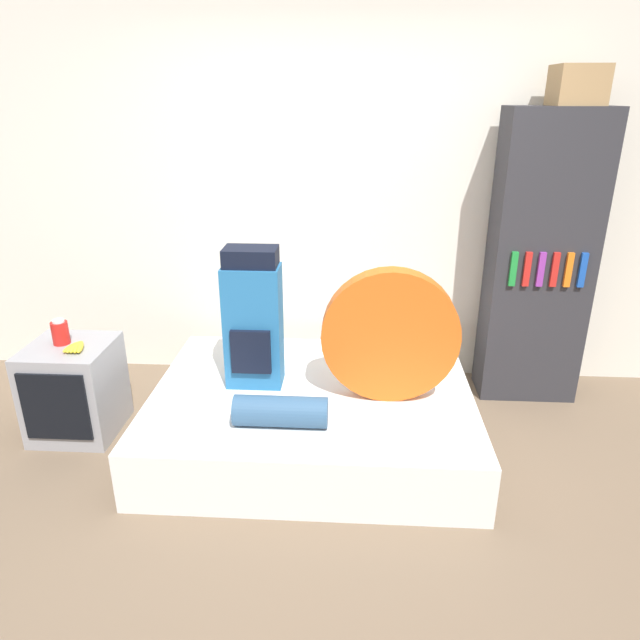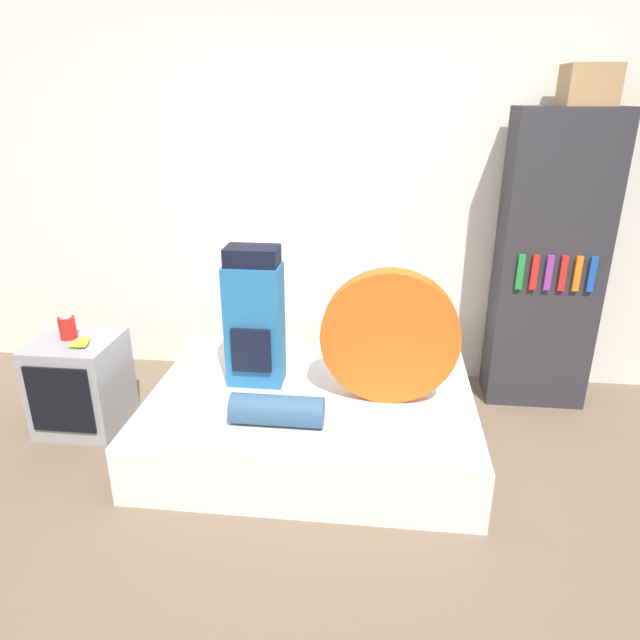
% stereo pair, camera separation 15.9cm
% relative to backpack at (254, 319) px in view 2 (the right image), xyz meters
% --- Properties ---
extents(ground_plane, '(16.00, 16.00, 0.00)m').
position_rel_backpack_xyz_m(ground_plane, '(0.43, -0.76, -0.76)').
color(ground_plane, brown).
extents(wall_back, '(8.00, 0.05, 2.60)m').
position_rel_backpack_xyz_m(wall_back, '(0.43, 0.93, 0.54)').
color(wall_back, silver).
rests_on(wall_back, ground_plane).
extents(bed, '(1.91, 1.50, 0.35)m').
position_rel_backpack_xyz_m(bed, '(0.35, -0.07, -0.59)').
color(bed, white).
rests_on(bed, ground_plane).
extents(backpack, '(0.33, 0.24, 0.85)m').
position_rel_backpack_xyz_m(backpack, '(0.00, 0.00, 0.00)').
color(backpack, '#23669E').
rests_on(backpack, bed).
extents(tent_bag, '(0.78, 0.12, 0.78)m').
position_rel_backpack_xyz_m(tent_bag, '(0.80, -0.13, -0.02)').
color(tent_bag, '#E05B19').
rests_on(tent_bag, bed).
extents(sleeping_roll, '(0.50, 0.17, 0.17)m').
position_rel_backpack_xyz_m(sleeping_roll, '(0.22, -0.48, -0.33)').
color(sleeping_roll, '#33567A').
rests_on(sleeping_roll, bed).
extents(television, '(0.50, 0.50, 0.59)m').
position_rel_backpack_xyz_m(television, '(-1.13, -0.06, -0.46)').
color(television, '#939399').
rests_on(television, ground_plane).
extents(canister, '(0.10, 0.10, 0.16)m').
position_rel_backpack_xyz_m(canister, '(-1.18, -0.03, -0.09)').
color(canister, red).
rests_on(canister, television).
extents(banana_bunch, '(0.13, 0.16, 0.04)m').
position_rel_backpack_xyz_m(banana_bunch, '(-1.05, -0.12, -0.15)').
color(banana_bunch, yellow).
rests_on(banana_bunch, television).
extents(bookshelf, '(0.65, 0.36, 1.94)m').
position_rel_backpack_xyz_m(bookshelf, '(1.82, 0.65, 0.21)').
color(bookshelf, '#2D2D33').
rests_on(bookshelf, ground_plane).
extents(cardboard_box, '(0.29, 0.28, 0.23)m').
position_rel_backpack_xyz_m(cardboard_box, '(1.89, 0.65, 1.29)').
color(cardboard_box, '#A88456').
rests_on(cardboard_box, bookshelf).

